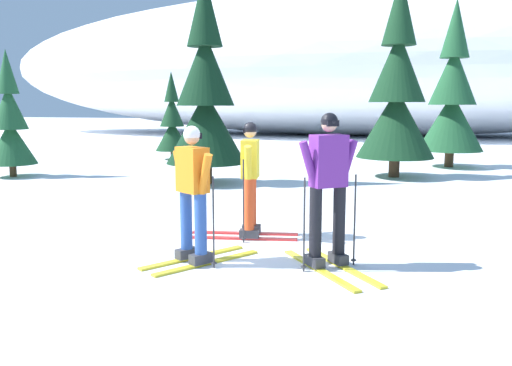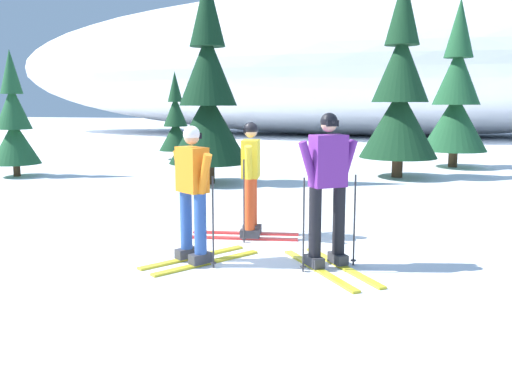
# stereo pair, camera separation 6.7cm
# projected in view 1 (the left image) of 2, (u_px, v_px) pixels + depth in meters

# --- Properties ---
(ground_plane) EXTENTS (120.00, 120.00, 0.00)m
(ground_plane) POSITION_uv_depth(u_px,v_px,m) (215.00, 247.00, 7.43)
(ground_plane) COLOR white
(skier_yellow_jacket) EXTENTS (1.65, 0.78, 1.70)m
(skier_yellow_jacket) POSITION_uv_depth(u_px,v_px,m) (250.00, 178.00, 7.86)
(skier_yellow_jacket) COLOR red
(skier_yellow_jacket) RESTS_ON ground
(skier_purple_jacket) EXTENTS (1.35, 1.60, 1.86)m
(skier_purple_jacket) POSITION_uv_depth(u_px,v_px,m) (328.00, 187.00, 6.38)
(skier_purple_jacket) COLOR gold
(skier_purple_jacket) RESTS_ON ground
(skier_orange_jacket) EXTENTS (1.22, 1.51, 1.70)m
(skier_orange_jacket) POSITION_uv_depth(u_px,v_px,m) (193.00, 193.00, 6.57)
(skier_orange_jacket) COLOR gold
(skier_orange_jacket) RESTS_ON ground
(pine_tree_far_left) EXTENTS (1.31, 1.31, 3.40)m
(pine_tree_far_left) POSITION_uv_depth(u_px,v_px,m) (10.00, 124.00, 14.37)
(pine_tree_far_left) COLOR #47301E
(pine_tree_far_left) RESTS_ON ground
(pine_tree_center_left) EXTENTS (1.19, 1.19, 3.09)m
(pine_tree_center_left) POSITION_uv_depth(u_px,v_px,m) (172.00, 123.00, 18.94)
(pine_tree_center_left) COLOR #47301E
(pine_tree_center_left) RESTS_ON ground
(pine_tree_center) EXTENTS (1.96, 1.96, 5.07)m
(pine_tree_center) POSITION_uv_depth(u_px,v_px,m) (206.00, 97.00, 13.04)
(pine_tree_center) COLOR #47301E
(pine_tree_center) RESTS_ON ground
(pine_tree_center_right) EXTENTS (2.05, 2.05, 5.30)m
(pine_tree_center_right) POSITION_uv_depth(u_px,v_px,m) (397.00, 94.00, 14.17)
(pine_tree_center_right) COLOR #47301E
(pine_tree_center_right) RESTS_ON ground
(pine_tree_far_right) EXTENTS (1.97, 1.97, 5.11)m
(pine_tree_far_right) POSITION_uv_depth(u_px,v_px,m) (452.00, 98.00, 16.49)
(pine_tree_far_right) COLOR #47301E
(pine_tree_far_right) RESTS_ON ground
(snow_ridge_background) EXTENTS (47.93, 15.27, 8.77)m
(snow_ridge_background) POSITION_uv_depth(u_px,v_px,m) (363.00, 64.00, 33.07)
(snow_ridge_background) COLOR white
(snow_ridge_background) RESTS_ON ground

